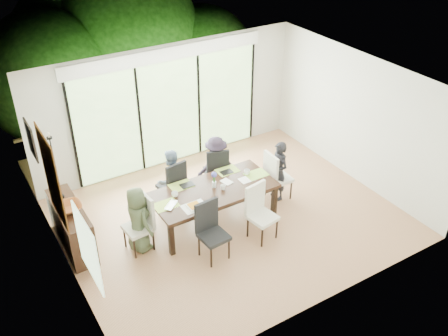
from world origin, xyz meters
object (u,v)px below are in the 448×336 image
bowl (69,208)px  table_top (213,190)px  chair_near_left (214,233)px  chair_left_end (137,224)px  person_left_end (138,220)px  cup_c (247,172)px  chair_right_end (279,175)px  laptop (174,206)px  chair_far_left (171,183)px  chair_near_right (263,214)px  vase (214,184)px  person_far_left (171,179)px  chair_far_right (216,169)px  person_right_end (278,171)px  person_far_right (216,165)px  sideboard (72,227)px  cup_a (175,194)px  cup_b (223,187)px

bowl → table_top: bearing=-13.2°
table_top → chair_near_left: 1.02m
chair_left_end → bowl: (-0.95, 0.57, 0.35)m
person_left_end → cup_c: person_left_end is taller
chair_right_end → laptop: size_ratio=3.33×
chair_right_end → bowl: size_ratio=2.42×
chair_far_left → chair_near_right: size_ratio=1.00×
vase → person_far_left: bearing=122.7°
vase → chair_left_end: bearing=-178.2°
table_top → person_left_end: (-1.48, 0.00, -0.07)m
person_far_left → bowl: size_ratio=2.84×
chair_left_end → laptop: (0.65, -0.10, 0.20)m
person_left_end → chair_right_end: bearing=-100.2°
chair_far_right → bowl: size_ratio=2.42×
chair_near_right → bowl: bearing=144.4°
chair_near_left → bowl: bearing=139.1°
table_top → chair_right_end: 1.51m
chair_near_right → person_right_end: 1.31m
person_far_right → sideboard: 3.01m
chair_near_left → person_right_end: size_ratio=0.85×
chair_right_end → laptop: (-2.35, -0.10, 0.20)m
chair_left_end → cup_c: size_ratio=8.87×
chair_near_left → table_top: bearing=55.7°
person_left_end → chair_far_left: bearing=-60.7°
chair_right_end → cup_a: (-2.20, 0.15, 0.24)m
chair_far_right → person_far_left: (-1.00, -0.02, 0.09)m
chair_far_left → vase: bearing=113.1°
person_far_right → cup_c: 0.79m
person_far_right → vase: bearing=62.7°
table_top → cup_b: (0.15, -0.10, 0.07)m
person_left_end → laptop: size_ratio=3.91×
chair_near_left → cup_b: size_ratio=11.00×
chair_near_left → chair_near_right: bearing=-4.4°
bowl → person_far_left: bearing=7.3°
person_right_end → cup_a: (-2.18, 0.15, 0.15)m
person_left_end → vase: size_ratio=10.75×
chair_left_end → cup_a: 0.85m
chair_left_end → cup_b: size_ratio=11.00×
chair_left_end → chair_far_left: bearing=123.7°
chair_far_left → person_far_left: 0.09m
table_top → person_far_right: size_ratio=1.86×
chair_far_right → chair_near_left: 2.02m
sideboard → vase: bearing=-14.0°
person_far_right → chair_far_left: bearing=4.3°
chair_near_left → chair_near_right: (1.00, 0.00, 0.00)m
table_top → chair_left_end: bearing=180.0°
table_top → laptop: laptop is taller
chair_left_end → chair_far_right: same height
table_top → cup_b: cup_b is taller
table_top → person_far_left: bearing=118.5°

